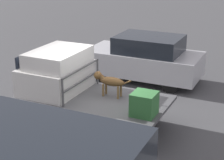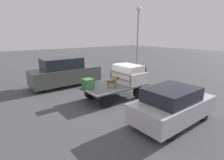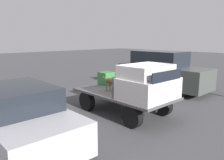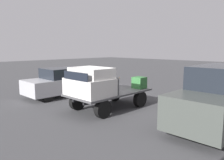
# 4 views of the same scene
# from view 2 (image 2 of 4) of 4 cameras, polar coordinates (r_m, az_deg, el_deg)

# --- Properties ---
(ground_plane) EXTENTS (80.00, 80.00, 0.00)m
(ground_plane) POSITION_cam_2_polar(r_m,az_deg,el_deg) (10.79, 0.92, -5.90)
(ground_plane) COLOR #474749
(flatbed_truck) EXTENTS (3.88, 2.00, 0.81)m
(flatbed_truck) POSITION_cam_2_polar(r_m,az_deg,el_deg) (10.60, 0.93, -2.92)
(flatbed_truck) COLOR black
(flatbed_truck) RESTS_ON ground
(truck_cab) EXTENTS (1.43, 1.88, 1.15)m
(truck_cab) POSITION_cam_2_polar(r_m,az_deg,el_deg) (11.13, 5.55, 1.91)
(truck_cab) COLOR silver
(truck_cab) RESTS_ON flatbed_truck
(truck_headboard) EXTENTS (0.04, 1.88, 0.74)m
(truck_headboard) POSITION_cam_2_polar(r_m,az_deg,el_deg) (10.65, 2.58, 1.13)
(truck_headboard) COLOR #4C4C4F
(truck_headboard) RESTS_ON flatbed_truck
(dog) EXTENTS (1.10, 0.24, 0.66)m
(dog) POSITION_cam_2_polar(r_m,az_deg,el_deg) (10.07, 0.43, -0.12)
(dog) COLOR brown
(dog) RESTS_ON flatbed_truck
(cargo_crate) EXTENTS (0.55, 0.55, 0.55)m
(cargo_crate) POSITION_cam_2_polar(r_m,az_deg,el_deg) (10.01, -7.87, -1.18)
(cargo_crate) COLOR #337038
(cargo_crate) RESTS_ON flatbed_truck
(parked_sedan) EXTENTS (4.01, 1.84, 1.62)m
(parked_sedan) POSITION_cam_2_polar(r_m,az_deg,el_deg) (8.09, 19.17, -7.75)
(parked_sedan) COLOR black
(parked_sedan) RESTS_ON ground
(parked_pickup_far) EXTENTS (5.10, 1.88, 2.14)m
(parked_pickup_far) POSITION_cam_2_polar(r_m,az_deg,el_deg) (13.53, -15.10, 2.37)
(parked_pickup_far) COLOR black
(parked_pickup_far) RESTS_ON ground
(light_pole_near) EXTENTS (0.53, 0.53, 6.56)m
(light_pole_near) POSITION_cam_2_polar(r_m,az_deg,el_deg) (18.80, 8.49, 17.08)
(light_pole_near) COLOR gray
(light_pole_near) RESTS_ON ground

